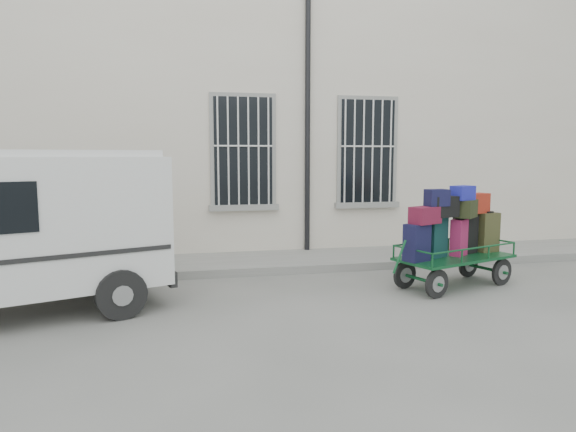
{
  "coord_description": "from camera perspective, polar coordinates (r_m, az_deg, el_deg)",
  "views": [
    {
      "loc": [
        -1.71,
        -7.62,
        2.18
      ],
      "look_at": [
        0.12,
        1.0,
        1.13
      ],
      "focal_mm": 32.0,
      "sensor_mm": 36.0,
      "label": 1
    }
  ],
  "objects": [
    {
      "name": "ground",
      "position": [
        8.11,
        0.64,
        -8.77
      ],
      "size": [
        80.0,
        80.0,
        0.0
      ],
      "primitive_type": "plane",
      "color": "slate",
      "rests_on": "ground"
    },
    {
      "name": "building",
      "position": [
        13.25,
        -4.64,
        10.35
      ],
      "size": [
        24.0,
        5.15,
        6.0
      ],
      "color": "beige",
      "rests_on": "ground"
    },
    {
      "name": "sidewalk",
      "position": [
        10.19,
        -2.09,
        -5.11
      ],
      "size": [
        24.0,
        1.7,
        0.15
      ],
      "primitive_type": "cube",
      "color": "slate",
      "rests_on": "ground"
    },
    {
      "name": "luggage_cart",
      "position": [
        8.85,
        17.87,
        -1.96
      ],
      "size": [
        2.37,
        1.5,
        1.68
      ],
      "rotation": [
        0.0,
        0.0,
        0.33
      ],
      "color": "black",
      "rests_on": "ground"
    }
  ]
}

